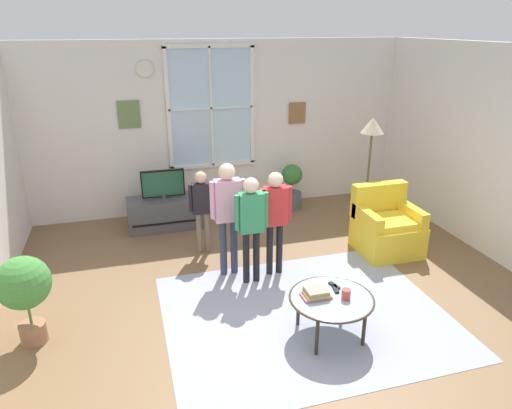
# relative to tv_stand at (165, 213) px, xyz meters

# --- Properties ---
(ground_plane) EXTENTS (6.51, 6.94, 0.02)m
(ground_plane) POSITION_rel_tv_stand_xyz_m (1.01, -2.58, -0.24)
(ground_plane) COLOR brown
(back_wall) EXTENTS (5.91, 0.17, 2.65)m
(back_wall) POSITION_rel_tv_stand_xyz_m (1.00, 0.64, 1.11)
(back_wall) COLOR silver
(back_wall) RESTS_ON ground_plane
(area_rug) EXTENTS (2.91, 2.36, 0.01)m
(area_rug) POSITION_rel_tv_stand_xyz_m (1.18, -2.69, -0.23)
(area_rug) COLOR #999EAD
(area_rug) RESTS_ON ground_plane
(tv_stand) EXTENTS (1.08, 0.48, 0.46)m
(tv_stand) POSITION_rel_tv_stand_xyz_m (0.00, 0.00, 0.00)
(tv_stand) COLOR #4C4C51
(tv_stand) RESTS_ON ground_plane
(television) EXTENTS (0.62, 0.08, 0.43)m
(television) POSITION_rel_tv_stand_xyz_m (0.00, -0.00, 0.46)
(television) COLOR #4C4C4C
(television) RESTS_ON tv_stand
(armchair) EXTENTS (0.76, 0.74, 0.87)m
(armchair) POSITION_rel_tv_stand_xyz_m (2.76, -1.58, 0.09)
(armchair) COLOR yellow
(armchair) RESTS_ON ground_plane
(coffee_table) EXTENTS (0.82, 0.82, 0.43)m
(coffee_table) POSITION_rel_tv_stand_xyz_m (1.28, -3.06, 0.17)
(coffee_table) COLOR #99B2B7
(coffee_table) RESTS_ON ground_plane
(book_stack) EXTENTS (0.27, 0.19, 0.09)m
(book_stack) POSITION_rel_tv_stand_xyz_m (1.14, -3.01, 0.24)
(book_stack) COLOR #CA6687
(book_stack) RESTS_ON coffee_table
(cup) EXTENTS (0.09, 0.09, 0.10)m
(cup) POSITION_rel_tv_stand_xyz_m (1.40, -3.12, 0.24)
(cup) COLOR #BF3F3F
(cup) RESTS_ON coffee_table
(remote_near_books) EXTENTS (0.07, 0.15, 0.02)m
(remote_near_books) POSITION_rel_tv_stand_xyz_m (1.37, -2.95, 0.20)
(remote_near_books) COLOR black
(remote_near_books) RESTS_ON coffee_table
(remote_near_cup) EXTENTS (0.08, 0.15, 0.02)m
(remote_near_cup) POSITION_rel_tv_stand_xyz_m (1.39, -2.89, 0.20)
(remote_near_cup) COLOR black
(remote_near_cup) RESTS_ON coffee_table
(person_green_shirt) EXTENTS (0.39, 0.18, 1.29)m
(person_green_shirt) POSITION_rel_tv_stand_xyz_m (0.81, -1.87, 0.58)
(person_green_shirt) COLOR black
(person_green_shirt) RESTS_ON ground_plane
(person_black_shirt) EXTENTS (0.34, 0.15, 1.12)m
(person_black_shirt) POSITION_rel_tv_stand_xyz_m (0.41, -0.96, 0.47)
(person_black_shirt) COLOR #726656
(person_black_shirt) RESTS_ON ground_plane
(person_red_shirt) EXTENTS (0.39, 0.18, 1.29)m
(person_red_shirt) POSITION_rel_tv_stand_xyz_m (1.14, -1.76, 0.58)
(person_red_shirt) COLOR black
(person_red_shirt) RESTS_ON ground_plane
(person_pink_shirt) EXTENTS (0.42, 0.19, 1.40)m
(person_pink_shirt) POSITION_rel_tv_stand_xyz_m (0.60, -1.61, 0.64)
(person_pink_shirt) COLOR #333851
(person_pink_shirt) RESTS_ON ground_plane
(potted_plant_by_window) EXTENTS (0.34, 0.34, 0.75)m
(potted_plant_by_window) POSITION_rel_tv_stand_xyz_m (2.07, 0.21, 0.16)
(potted_plant_by_window) COLOR #4C565B
(potted_plant_by_window) RESTS_ON ground_plane
(potted_plant_corner) EXTENTS (0.50, 0.50, 0.89)m
(potted_plant_corner) POSITION_rel_tv_stand_xyz_m (-1.49, -2.37, 0.37)
(potted_plant_corner) COLOR #9E6B4C
(potted_plant_corner) RESTS_ON ground_plane
(floor_lamp) EXTENTS (0.32, 0.32, 1.65)m
(floor_lamp) POSITION_rel_tv_stand_xyz_m (2.87, -0.79, 1.15)
(floor_lamp) COLOR black
(floor_lamp) RESTS_ON ground_plane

